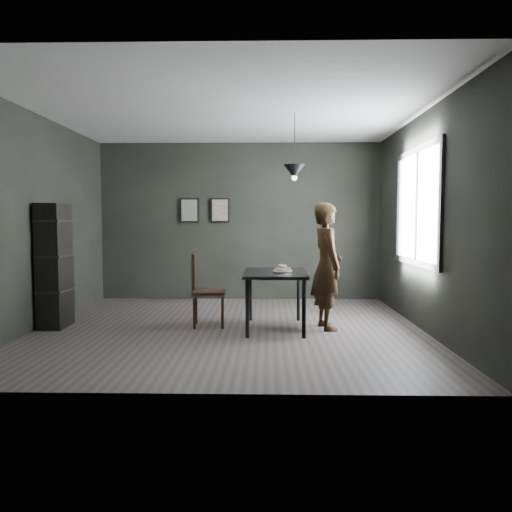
{
  "coord_description": "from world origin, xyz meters",
  "views": [
    {
      "loc": [
        0.5,
        -6.46,
        1.41
      ],
      "look_at": [
        0.35,
        0.05,
        0.95
      ],
      "focal_mm": 35.0,
      "sensor_mm": 36.0,
      "label": 1
    }
  ],
  "objects_px": {
    "cafe_table": "(275,278)",
    "shelf_unit": "(54,266)",
    "pendant_lamp": "(294,172)",
    "white_plate": "(283,272)",
    "woman": "(327,266)",
    "wood_chair": "(202,285)"
  },
  "relations": [
    {
      "from": "cafe_table",
      "to": "pendant_lamp",
      "type": "bearing_deg",
      "value": 21.8
    },
    {
      "from": "cafe_table",
      "to": "woman",
      "type": "xyz_separation_m",
      "value": [
        0.68,
        0.02,
        0.15
      ]
    },
    {
      "from": "white_plate",
      "to": "wood_chair",
      "type": "distance_m",
      "value": 1.1
    },
    {
      "from": "woman",
      "to": "cafe_table",
      "type": "bearing_deg",
      "value": 80.15
    },
    {
      "from": "cafe_table",
      "to": "shelf_unit",
      "type": "xyz_separation_m",
      "value": [
        -2.92,
        0.04,
        0.15
      ]
    },
    {
      "from": "cafe_table",
      "to": "white_plate",
      "type": "relative_size",
      "value": 5.22
    },
    {
      "from": "white_plate",
      "to": "wood_chair",
      "type": "relative_size",
      "value": 0.23
    },
    {
      "from": "white_plate",
      "to": "shelf_unit",
      "type": "distance_m",
      "value": 3.02
    },
    {
      "from": "white_plate",
      "to": "pendant_lamp",
      "type": "bearing_deg",
      "value": 46.41
    },
    {
      "from": "cafe_table",
      "to": "woman",
      "type": "height_order",
      "value": "woman"
    },
    {
      "from": "white_plate",
      "to": "wood_chair",
      "type": "xyz_separation_m",
      "value": [
        -1.07,
        0.18,
        -0.2
      ]
    },
    {
      "from": "woman",
      "to": "wood_chair",
      "type": "distance_m",
      "value": 1.67
    },
    {
      "from": "wood_chair",
      "to": "woman",
      "type": "bearing_deg",
      "value": -7.93
    },
    {
      "from": "white_plate",
      "to": "shelf_unit",
      "type": "bearing_deg",
      "value": 178.08
    },
    {
      "from": "woman",
      "to": "wood_chair",
      "type": "height_order",
      "value": "woman"
    },
    {
      "from": "woman",
      "to": "wood_chair",
      "type": "bearing_deg",
      "value": 74.97
    },
    {
      "from": "cafe_table",
      "to": "shelf_unit",
      "type": "height_order",
      "value": "shelf_unit"
    },
    {
      "from": "white_plate",
      "to": "woman",
      "type": "bearing_deg",
      "value": 8.3
    },
    {
      "from": "cafe_table",
      "to": "woman",
      "type": "relative_size",
      "value": 0.73
    },
    {
      "from": "white_plate",
      "to": "shelf_unit",
      "type": "xyz_separation_m",
      "value": [
        -3.02,
        0.1,
        0.06
      ]
    },
    {
      "from": "wood_chair",
      "to": "shelf_unit",
      "type": "height_order",
      "value": "shelf_unit"
    },
    {
      "from": "white_plate",
      "to": "pendant_lamp",
      "type": "distance_m",
      "value": 1.31
    }
  ]
}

